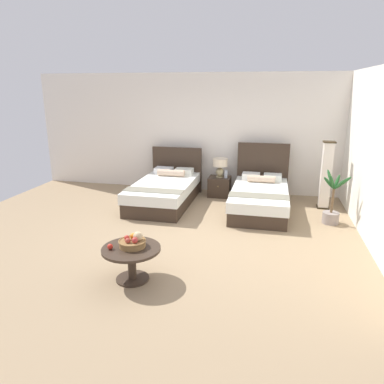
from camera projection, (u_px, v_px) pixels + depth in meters
The scene contains 14 objects.
ground_plane at pixel (194, 237), 6.20m from camera, with size 9.32×9.60×0.02m, color #9B8160.
wall_back at pixel (221, 134), 8.62m from camera, with size 9.32×0.12×2.81m, color white.
wall_side_right at pixel (380, 159), 5.58m from camera, with size 0.12×5.20×2.81m, color white.
bed_near_window at pixel (165, 191), 7.90m from camera, with size 1.22×2.23×1.08m.
bed_near_corner at pixel (260, 197), 7.49m from camera, with size 1.16×2.19×1.26m.
nightstand at pixel (219, 187), 8.46m from camera, with size 0.50×0.49×0.45m.
table_lamp at pixel (220, 165), 8.33m from camera, with size 0.34×0.34×0.44m.
vase at pixel (226, 174), 8.30m from camera, with size 0.08×0.08×0.18m.
coffee_table at pixel (132, 256), 4.71m from camera, with size 0.77×0.77×0.46m.
fruit_bowl at pixel (133, 242), 4.69m from camera, with size 0.36×0.36×0.20m.
loose_apple at pixel (110, 247), 4.62m from camera, with size 0.07×0.07×0.07m.
loose_orange at pixel (133, 237), 4.91m from camera, with size 0.09×0.09×0.09m.
floor_lamp_corner at pixel (326, 175), 7.48m from camera, with size 0.24×0.24×1.42m.
potted_palm at pixel (332, 208), 6.71m from camera, with size 0.52×0.49×1.02m.
Camera 1 is at (1.22, -5.61, 2.46)m, focal length 33.67 mm.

